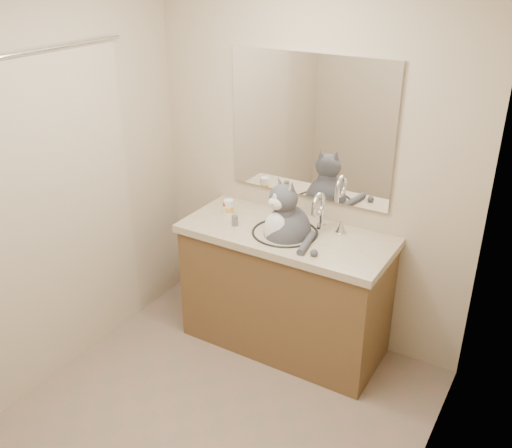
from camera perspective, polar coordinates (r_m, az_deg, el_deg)
The scene contains 8 objects.
room at distance 2.68m, azimuth -6.53°, elevation -1.96°, with size 2.22×2.52×2.42m.
vanity at distance 3.76m, azimuth 2.92°, elevation -6.31°, with size 1.34×0.59×1.12m.
mirror at distance 3.57m, azimuth 5.36°, elevation 9.57°, with size 1.10×0.02×0.90m, color white.
shower_curtain at distance 3.49m, azimuth -19.30°, elevation 0.45°, with size 0.02×1.30×1.93m.
cat at distance 3.52m, azimuth 3.06°, elevation -0.63°, with size 0.40×0.41×0.58m.
pill_bottle_redcap at distance 3.77m, azimuth -2.95°, elevation 1.54°, with size 0.07×0.07×0.09m.
pill_bottle_orange at distance 3.77m, azimuth -2.76°, elevation 1.63°, with size 0.07×0.07×0.11m.
grey_canister at distance 3.63m, azimuth -2.13°, elevation 0.34°, with size 0.05×0.05×0.07m.
Camera 1 is at (1.47, -1.87, 2.44)m, focal length 40.00 mm.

